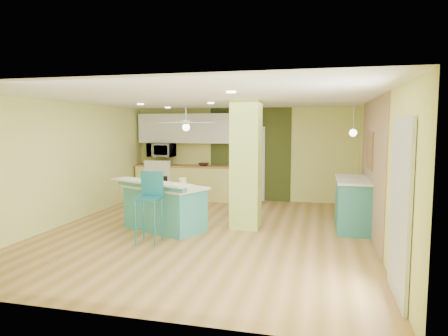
{
  "coord_description": "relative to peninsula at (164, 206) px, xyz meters",
  "views": [
    {
      "loc": [
        2.08,
        -7.15,
        1.99
      ],
      "look_at": [
        0.23,
        0.4,
        1.19
      ],
      "focal_mm": 32.0,
      "sensor_mm": 36.0,
      "label": 1
    }
  ],
  "objects": [
    {
      "name": "pendant_lamp",
      "position": [
        3.51,
        0.77,
        1.43
      ],
      "size": [
        0.14,
        0.14,
        0.69
      ],
      "color": "silver",
      "rests_on": "ceiling"
    },
    {
      "name": "wall_back",
      "position": [
        0.86,
        3.53,
        0.79
      ],
      "size": [
        6.0,
        0.01,
        2.5
      ],
      "primitive_type": "cube",
      "color": "#DEE078",
      "rests_on": "floor"
    },
    {
      "name": "upper_cabinets",
      "position": [
        -0.44,
        3.34,
        1.49
      ],
      "size": [
        3.2,
        0.34,
        0.8
      ],
      "primitive_type": "cube",
      "color": "white",
      "rests_on": "wall_back"
    },
    {
      "name": "canister",
      "position": [
        0.34,
        0.11,
        0.48
      ],
      "size": [
        0.15,
        0.15,
        0.16
      ],
      "primitive_type": "cylinder",
      "color": "gold",
      "rests_on": "peninsula"
    },
    {
      "name": "wall_front",
      "position": [
        0.86,
        -3.48,
        0.79
      ],
      "size": [
        6.0,
        0.01,
        2.5
      ],
      "primitive_type": "cube",
      "color": "#DEE078",
      "rests_on": "floor"
    },
    {
      "name": "kitchen_run",
      "position": [
        -0.44,
        3.22,
        0.02
      ],
      "size": [
        3.25,
        0.63,
        0.94
      ],
      "color": "#E0DE75",
      "rests_on": "floor"
    },
    {
      "name": "french_door",
      "position": [
        3.83,
        -2.28,
        0.59
      ],
      "size": [
        0.04,
        1.08,
        2.1
      ],
      "primitive_type": "cube",
      "color": "silver",
      "rests_on": "floor"
    },
    {
      "name": "microwave",
      "position": [
        -1.39,
        3.22,
        0.89
      ],
      "size": [
        0.7,
        0.48,
        0.39
      ],
      "primitive_type": "imported",
      "color": "silver",
      "rests_on": "wall_back"
    },
    {
      "name": "bar_stool",
      "position": [
        0.09,
        -0.85,
        0.36
      ],
      "size": [
        0.42,
        0.42,
        1.23
      ],
      "rotation": [
        0.0,
        0.0,
        0.03
      ],
      "color": "teal",
      "rests_on": "floor"
    },
    {
      "name": "stove",
      "position": [
        -1.39,
        3.21,
        0.0
      ],
      "size": [
        0.76,
        0.66,
        1.08
      ],
      "color": "white",
      "rests_on": "floor"
    },
    {
      "name": "side_counter",
      "position": [
        3.56,
        0.97,
        0.04
      ],
      "size": [
        0.65,
        1.53,
        0.99
      ],
      "color": "teal",
      "rests_on": "floor"
    },
    {
      "name": "peninsula",
      "position": [
        0.0,
        0.0,
        0.0
      ],
      "size": [
        1.98,
        1.59,
        0.99
      ],
      "rotation": [
        0.0,
        0.0,
        -0.41
      ],
      "color": "teal",
      "rests_on": "floor"
    },
    {
      "name": "ceiling_fan",
      "position": [
        -0.24,
        2.02,
        1.62
      ],
      "size": [
        1.41,
        1.41,
        0.61
      ],
      "color": "silver",
      "rests_on": "ceiling"
    },
    {
      "name": "ceiling",
      "position": [
        0.86,
        0.02,
        2.05
      ],
      "size": [
        6.0,
        7.0,
        0.01
      ],
      "primitive_type": "cube",
      "color": "white",
      "rests_on": "wall_back"
    },
    {
      "name": "wood_panel",
      "position": [
        3.85,
        0.62,
        0.79
      ],
      "size": [
        0.02,
        3.4,
        2.5
      ],
      "primitive_type": "cube",
      "color": "#8E6E51",
      "rests_on": "floor"
    },
    {
      "name": "interior_door",
      "position": [
        1.06,
        3.48,
        0.54
      ],
      "size": [
        0.82,
        0.05,
        2.0
      ],
      "primitive_type": "cube",
      "color": "white",
      "rests_on": "floor"
    },
    {
      "name": "column",
      "position": [
        1.51,
        0.52,
        0.79
      ],
      "size": [
        0.55,
        0.55,
        2.5
      ],
      "primitive_type": "cube",
      "color": "#B8D060",
      "rests_on": "floor"
    },
    {
      "name": "floor",
      "position": [
        0.86,
        0.02,
        -0.46
      ],
      "size": [
        6.0,
        7.0,
        0.01
      ],
      "primitive_type": "cube",
      "color": "olive",
      "rests_on": "ground"
    },
    {
      "name": "fruit_bowl",
      "position": [
        -0.16,
        3.22,
        0.52
      ],
      "size": [
        0.33,
        0.33,
        0.08
      ],
      "primitive_type": "imported",
      "rotation": [
        0.0,
        0.0,
        0.1
      ],
      "color": "#3B2818",
      "rests_on": "kitchen_run"
    },
    {
      "name": "wall_decor",
      "position": [
        3.83,
        0.82,
        1.09
      ],
      "size": [
        0.03,
        0.9,
        0.7
      ],
      "primitive_type": "cube",
      "color": "brown",
      "rests_on": "wood_panel"
    },
    {
      "name": "wall_left",
      "position": [
        -2.14,
        0.02,
        0.79
      ],
      "size": [
        0.01,
        7.0,
        2.5
      ],
      "primitive_type": "cube",
      "color": "#DEE078",
      "rests_on": "floor"
    },
    {
      "name": "olive_accent",
      "position": [
        1.06,
        3.51,
        0.79
      ],
      "size": [
        2.2,
        0.02,
        2.5
      ],
      "primitive_type": "cube",
      "color": "#3D461C",
      "rests_on": "floor"
    },
    {
      "name": "wall_right",
      "position": [
        3.87,
        0.02,
        0.79
      ],
      "size": [
        0.01,
        7.0,
        2.5
      ],
      "primitive_type": "cube",
      "color": "#DEE078",
      "rests_on": "floor"
    }
  ]
}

